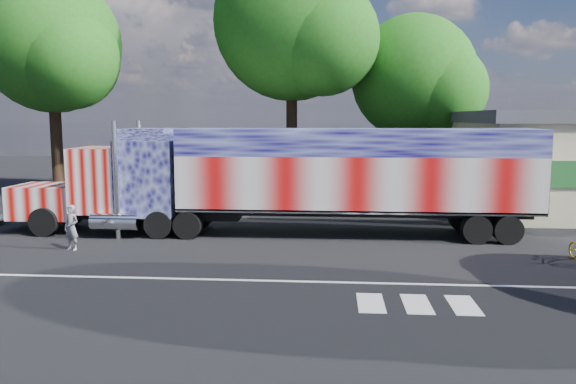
# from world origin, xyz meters

# --- Properties ---
(ground) EXTENTS (100.00, 100.00, 0.00)m
(ground) POSITION_xyz_m (0.00, 0.00, 0.00)
(ground) COLOR black
(lane_markings) EXTENTS (30.00, 2.67, 0.01)m
(lane_markings) POSITION_xyz_m (1.71, -3.77, 0.01)
(lane_markings) COLOR silver
(lane_markings) RESTS_ON ground
(semi_truck) EXTENTS (22.22, 3.51, 4.74)m
(semi_truck) POSITION_xyz_m (-0.01, 3.86, 2.44)
(semi_truck) COLOR black
(semi_truck) RESTS_ON ground
(coach_bus) EXTENTS (12.05, 2.80, 3.50)m
(coach_bus) POSITION_xyz_m (-3.66, 10.54, 1.82)
(coach_bus) COLOR silver
(coach_bus) RESTS_ON ground
(woman) EXTENTS (0.71, 0.58, 1.68)m
(woman) POSITION_xyz_m (-7.81, 0.41, 0.84)
(woman) COLOR slate
(woman) RESTS_ON ground
(tree_nw_a) EXTENTS (8.69, 8.28, 13.42)m
(tree_nw_a) POSITION_xyz_m (-15.09, 14.25, 9.21)
(tree_nw_a) COLOR black
(tree_nw_a) RESTS_ON ground
(tree_n_mid) EXTENTS (10.33, 9.84, 15.74)m
(tree_n_mid) POSITION_xyz_m (-0.68, 16.94, 10.75)
(tree_n_mid) COLOR black
(tree_n_mid) RESTS_ON ground
(tree_ne_a) EXTENTS (8.48, 8.07, 11.51)m
(tree_ne_a) POSITION_xyz_m (7.14, 18.37, 7.42)
(tree_ne_a) COLOR black
(tree_ne_a) RESTS_ON ground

